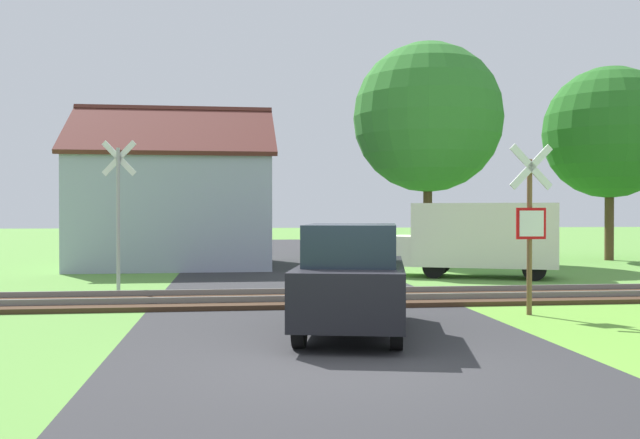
% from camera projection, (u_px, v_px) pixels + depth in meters
% --- Properties ---
extents(ground_plane, '(160.00, 160.00, 0.00)m').
position_uv_depth(ground_plane, '(353.00, 364.00, 9.22)').
color(ground_plane, '#5B933D').
extents(road_asphalt, '(6.49, 80.00, 0.01)m').
position_uv_depth(road_asphalt, '(331.00, 337.00, 11.21)').
color(road_asphalt, '#2D2D30').
rests_on(road_asphalt, ground).
extents(rail_track, '(60.00, 2.60, 0.22)m').
position_uv_depth(rail_track, '(303.00, 299.00, 15.69)').
color(rail_track, '#422D1E').
rests_on(rail_track, ground).
extents(stop_sign_near, '(0.88, 0.16, 3.27)m').
position_uv_depth(stop_sign_near, '(530.00, 221.00, 13.60)').
color(stop_sign_near, brown).
rests_on(stop_sign_near, ground).
extents(crossing_sign_far, '(0.86, 0.23, 3.73)m').
position_uv_depth(crossing_sign_far, '(118.00, 205.00, 17.37)').
color(crossing_sign_far, '#9E9EA5').
rests_on(crossing_sign_far, ground).
extents(house, '(7.13, 6.73, 5.86)m').
position_uv_depth(house, '(175.00, 208.00, 26.12)').
color(house, '#99A3B7').
rests_on(house, ground).
extents(tree_right, '(5.90, 5.90, 8.66)m').
position_uv_depth(tree_right, '(428.00, 118.00, 28.06)').
color(tree_right, '#513823').
rests_on(tree_right, ground).
extents(tree_far, '(5.38, 5.38, 7.93)m').
position_uv_depth(tree_far, '(610.00, 133.00, 29.16)').
color(tree_far, '#513823').
rests_on(tree_far, ground).
extents(mail_truck, '(5.23, 3.61, 2.24)m').
position_uv_depth(mail_truck, '(479.00, 236.00, 21.56)').
color(mail_truck, silver).
rests_on(mail_truck, ground).
extents(parked_car, '(2.47, 4.26, 1.78)m').
position_uv_depth(parked_car, '(352.00, 279.00, 11.55)').
color(parked_car, black).
rests_on(parked_car, ground).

